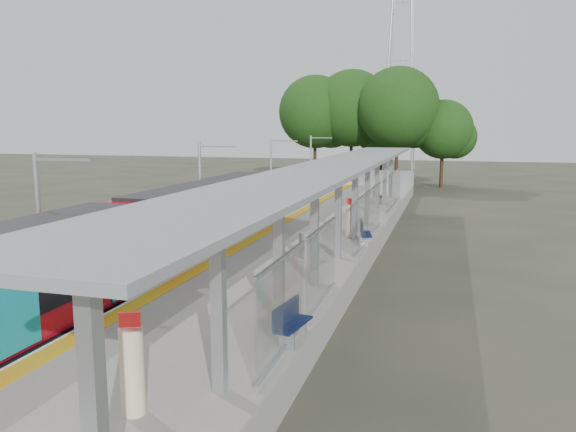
# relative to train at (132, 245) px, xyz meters

# --- Properties ---
(trackbed) EXTENTS (3.00, 70.00, 0.24)m
(trackbed) POSITION_rel_train_xyz_m (-0.00, 10.57, -1.93)
(trackbed) COLOR #59544C
(trackbed) RESTS_ON ground
(platform) EXTENTS (6.00, 50.00, 1.00)m
(platform) POSITION_rel_train_xyz_m (4.50, 10.57, -1.55)
(platform) COLOR gray
(platform) RESTS_ON ground
(tactile_strip) EXTENTS (0.60, 50.00, 0.02)m
(tactile_strip) POSITION_rel_train_xyz_m (1.95, 10.57, -1.04)
(tactile_strip) COLOR gold
(tactile_strip) RESTS_ON platform
(end_fence) EXTENTS (6.00, 0.10, 1.20)m
(end_fence) POSITION_rel_train_xyz_m (4.50, 35.52, -0.45)
(end_fence) COLOR #9EA0A5
(end_fence) RESTS_ON platform
(train) EXTENTS (2.74, 27.60, 3.62)m
(train) POSITION_rel_train_xyz_m (0.00, 0.00, 0.00)
(train) COLOR black
(train) RESTS_ON ground
(canopy) EXTENTS (3.27, 38.00, 3.66)m
(canopy) POSITION_rel_train_xyz_m (6.11, 6.75, 2.15)
(canopy) COLOR #9EA0A5
(canopy) RESTS_ON platform
(pylon) EXTENTS (8.00, 4.00, 38.00)m
(pylon) POSITION_rel_train_xyz_m (3.50, 63.57, 16.95)
(pylon) COLOR #9EA0A5
(pylon) RESTS_ON ground
(tree_cluster) EXTENTS (20.49, 11.76, 12.29)m
(tree_cluster) POSITION_rel_train_xyz_m (2.01, 43.10, 5.54)
(tree_cluster) COLOR #382316
(tree_cluster) RESTS_ON ground
(catenary_masts) EXTENTS (2.08, 48.16, 5.40)m
(catenary_masts) POSITION_rel_train_xyz_m (-1.72, 9.57, 0.86)
(catenary_masts) COLOR #9EA0A5
(catenary_masts) RESTS_ON ground
(bench_near) EXTENTS (0.66, 1.48, 0.98)m
(bench_near) POSITION_rel_train_xyz_m (7.11, -4.52, -0.54)
(bench_near) COLOR #0E1947
(bench_near) RESTS_ON platform
(bench_mid) EXTENTS (0.75, 1.55, 1.02)m
(bench_mid) POSITION_rel_train_xyz_m (7.11, 7.55, -0.52)
(bench_mid) COLOR #0E1947
(bench_mid) RESTS_ON platform
(bench_far) EXTENTS (0.58, 1.42, 0.94)m
(bench_far) POSITION_rel_train_xyz_m (5.97, 21.48, -0.56)
(bench_far) COLOR #0E1947
(bench_far) RESTS_ON platform
(info_pillar_near) EXTENTS (0.44, 0.44, 1.93)m
(info_pillar_near) POSITION_rel_train_xyz_m (5.33, -8.70, -0.22)
(info_pillar_near) COLOR beige
(info_pillar_near) RESTS_ON platform
(info_pillar_far) EXTENTS (0.42, 0.42, 1.87)m
(info_pillar_far) POSITION_rel_train_xyz_m (6.25, 8.82, -0.24)
(info_pillar_far) COLOR beige
(info_pillar_far) RESTS_ON platform
(litter_bin) EXTENTS (0.61, 0.61, 1.02)m
(litter_bin) POSITION_rel_train_xyz_m (5.27, 4.14, -0.54)
(litter_bin) COLOR #9EA0A5
(litter_bin) RESTS_ON platform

